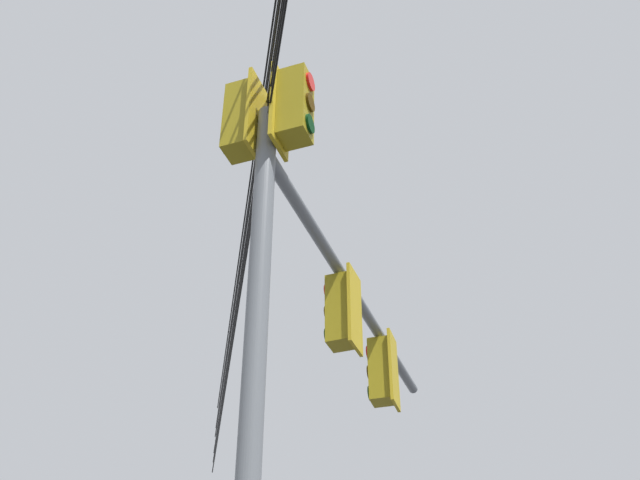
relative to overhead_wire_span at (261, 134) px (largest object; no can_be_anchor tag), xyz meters
name	(u,v)px	position (x,y,z in m)	size (l,w,h in m)	color
signal_mast_assembly	(309,301)	(-0.23, 0.56, -2.22)	(6.03, 1.83, 7.49)	slate
overhead_wire_span	(261,134)	(0.00, 0.00, 0.00)	(21.39, 6.48, 2.34)	black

